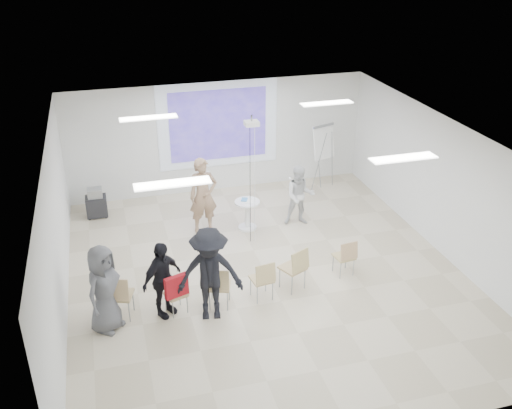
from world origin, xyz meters
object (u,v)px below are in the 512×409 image
object	(u,v)px
chair_center	(263,278)
flipchart_easel	(324,142)
chair_left_inner	(219,284)
av_cart	(96,204)
laptop	(219,284)
audience_left	(162,275)
player_right	(300,193)
chair_left_mid	(177,293)
chair_far_left	(119,294)
audience_outer	(103,284)
pedestal_table	(247,213)
player_left	(203,191)
chair_right_inner	(296,266)
chair_right_far	(346,255)
audience_mid	(210,269)

from	to	relation	value
chair_center	flipchart_easel	distance (m)	5.56
chair_left_inner	av_cart	distance (m)	5.03
laptop	audience_left	distance (m)	1.12
player_right	audience_left	size ratio (longest dim) A/B	0.95
chair_left_mid	chair_far_left	bearing A→B (deg)	153.85
audience_outer	chair_center	bearing A→B (deg)	-48.45
chair_left_mid	av_cart	world-z (taller)	chair_left_mid
pedestal_table	flipchart_easel	xyz separation A→B (m)	(2.57, 1.69, 0.94)
chair_left_inner	audience_left	size ratio (longest dim) A/B	0.51
chair_far_left	player_left	bearing A→B (deg)	70.41
chair_right_inner	av_cart	world-z (taller)	chair_right_inner
chair_far_left	chair_left_inner	world-z (taller)	chair_far_left
audience_left	audience_outer	distance (m)	1.04
chair_left_mid	laptop	size ratio (longest dim) A/B	2.41
chair_center	av_cart	world-z (taller)	chair_center
chair_center	chair_right_inner	size ratio (longest dim) A/B	0.91
player_right	chair_right_inner	distance (m)	2.85
laptop	chair_left_mid	bearing A→B (deg)	22.82
chair_right_inner	laptop	xyz separation A→B (m)	(-1.57, -0.09, -0.07)
chair_center	audience_left	world-z (taller)	audience_left
chair_right_far	chair_left_inner	bearing A→B (deg)	-178.60
audience_outer	player_left	bearing A→B (deg)	2.97
chair_far_left	av_cart	xyz separation A→B (m)	(-0.31, 4.40, -0.20)
player_right	chair_left_inner	xyz separation A→B (m)	(-2.62, -2.83, -0.30)
chair_right_inner	audience_mid	distance (m)	1.90
chair_right_far	av_cart	size ratio (longest dim) A/B	1.09
chair_left_inner	chair_right_inner	bearing A→B (deg)	24.83
pedestal_table	chair_far_left	world-z (taller)	chair_far_left
audience_left	chair_left_inner	bearing A→B (deg)	-40.95
chair_right_inner	av_cart	bearing A→B (deg)	105.42
player_right	flipchart_easel	size ratio (longest dim) A/B	0.90
audience_mid	audience_outer	bearing A→B (deg)	-175.04
chair_center	flipchart_easel	size ratio (longest dim) A/B	0.47
pedestal_table	audience_left	distance (m)	3.72
flipchart_easel	player_left	bearing A→B (deg)	-175.87
chair_center	flipchart_easel	bearing A→B (deg)	48.79
chair_left_mid	audience_left	xyz separation A→B (m)	(-0.25, 0.06, 0.40)
flipchart_easel	av_cart	distance (m)	6.12
player_right	chair_right_inner	bearing A→B (deg)	-99.41
player_left	chair_right_inner	size ratio (longest dim) A/B	2.22
chair_far_left	chair_right_inner	bearing A→B (deg)	16.91
chair_far_left	av_cart	bearing A→B (deg)	110.56
chair_far_left	chair_center	bearing A→B (deg)	13.68
player_left	chair_right_inner	distance (m)	3.21
laptop	pedestal_table	bearing A→B (deg)	-96.55
player_right	audience_outer	xyz separation A→B (m)	(-4.68, -2.87, 0.11)
av_cart	chair_left_mid	bearing A→B (deg)	-72.67
audience_left	audience_mid	world-z (taller)	audience_mid
av_cart	audience_mid	bearing A→B (deg)	-67.27
chair_right_far	pedestal_table	bearing A→B (deg)	112.65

